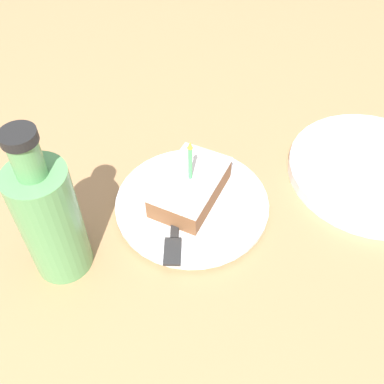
% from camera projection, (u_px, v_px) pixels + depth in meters
% --- Properties ---
extents(ground_plane, '(2.40, 2.40, 0.04)m').
position_uv_depth(ground_plane, '(172.00, 225.00, 0.71)').
color(ground_plane, '#9E754C').
rests_on(ground_plane, ground).
extents(plate, '(0.24, 0.24, 0.02)m').
position_uv_depth(plate, '(192.00, 204.00, 0.69)').
color(plate, silver).
rests_on(plate, ground_plane).
extents(cake_slice, '(0.08, 0.13, 0.11)m').
position_uv_depth(cake_slice, '(190.00, 187.00, 0.68)').
color(cake_slice, brown).
rests_on(cake_slice, plate).
extents(fork, '(0.10, 0.18, 0.00)m').
position_uv_depth(fork, '(174.00, 218.00, 0.66)').
color(fork, '#262626').
rests_on(fork, plate).
extents(bottle, '(0.08, 0.08, 0.24)m').
position_uv_depth(bottle, '(50.00, 218.00, 0.56)').
color(bottle, '#599959').
rests_on(bottle, ground_plane).
extents(side_plate, '(0.27, 0.27, 0.02)m').
position_uv_depth(side_plate, '(371.00, 171.00, 0.74)').
color(side_plate, silver).
rests_on(side_plate, ground_plane).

